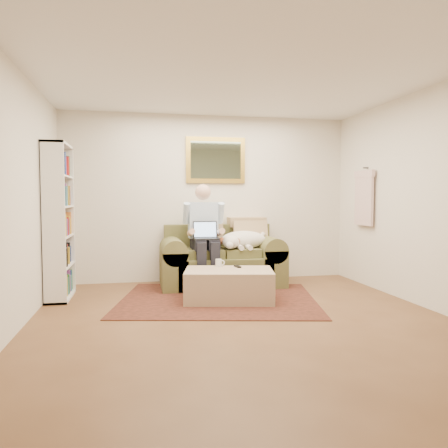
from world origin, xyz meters
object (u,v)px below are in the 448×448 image
object	(u,v)px
sofa	(221,265)
sleeping_dog	(244,240)
bookshelf	(59,222)
seated_man	(205,236)
laptop	(206,234)
ottoman	(229,285)
coffee_mug	(219,263)

from	to	relation	value
sofa	sleeping_dog	world-z (taller)	sofa
sofa	bookshelf	size ratio (longest dim) A/B	0.90
seated_man	sofa	bearing A→B (deg)	31.45
laptop	seated_man	bearing A→B (deg)	90.00
laptop	sleeping_dog	distance (m)	0.62
laptop	bookshelf	xyz separation A→B (m)	(-1.95, -0.18, 0.21)
sleeping_dog	ottoman	distance (m)	1.11
ottoman	bookshelf	distance (m)	2.35
bookshelf	sleeping_dog	bearing A→B (deg)	7.26
sofa	bookshelf	distance (m)	2.36
sofa	ottoman	bearing A→B (deg)	-95.18
bookshelf	ottoman	bearing A→B (deg)	-15.32
seated_man	coffee_mug	bearing A→B (deg)	-80.34
seated_man	coffee_mug	size ratio (longest dim) A/B	15.06
sofa	laptop	world-z (taller)	laptop
seated_man	bookshelf	distance (m)	1.98
sofa	coffee_mug	bearing A→B (deg)	-103.35
seated_man	laptop	xyz separation A→B (m)	(0.00, -0.07, 0.04)
ottoman	bookshelf	xyz separation A→B (m)	(-2.13, 0.58, 0.80)
sofa	laptop	bearing A→B (deg)	-138.98
sleeping_dog	bookshelf	bearing A→B (deg)	-172.74
seated_man	coffee_mug	world-z (taller)	seated_man
laptop	ottoman	bearing A→B (deg)	-76.86
sofa	coffee_mug	distance (m)	0.76
sleeping_dog	seated_man	bearing A→B (deg)	-172.87
seated_man	laptop	bearing A→B (deg)	-90.00
seated_man	sleeping_dog	size ratio (longest dim) A/B	2.04
laptop	bookshelf	distance (m)	1.97
laptop	coffee_mug	xyz separation A→B (m)	(0.10, -0.49, -0.34)
seated_man	sleeping_dog	bearing A→B (deg)	7.13
seated_man	laptop	distance (m)	0.08
sofa	sleeping_dog	bearing A→B (deg)	-15.74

